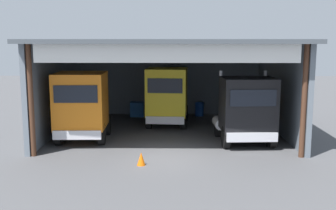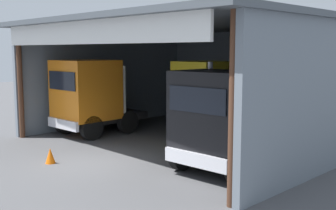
{
  "view_description": "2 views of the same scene",
  "coord_description": "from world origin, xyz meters",
  "px_view_note": "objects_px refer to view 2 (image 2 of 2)",
  "views": [
    {
      "loc": [
        0.32,
        -17.68,
        5.31
      ],
      "look_at": [
        0.0,
        3.76,
        1.77
      ],
      "focal_mm": 43.5,
      "sensor_mm": 36.0,
      "label": 1
    },
    {
      "loc": [
        12.39,
        -8.34,
        4.07
      ],
      "look_at": [
        0.0,
        3.76,
        1.77
      ],
      "focal_mm": 44.51,
      "sensor_mm": 36.0,
      "label": 2
    }
  ],
  "objects_px": {
    "oil_drum": "(287,124)",
    "tool_cart": "(216,114)",
    "truck_black_center_bay": "(222,120)",
    "traffic_cone": "(50,156)",
    "truck_orange_right_bay": "(90,95)",
    "truck_yellow_center_left_bay": "(209,98)"
  },
  "relations": [
    {
      "from": "truck_yellow_center_left_bay",
      "to": "tool_cart",
      "type": "distance_m",
      "value": 3.98
    },
    {
      "from": "tool_cart",
      "to": "traffic_cone",
      "type": "bearing_deg",
      "value": -83.97
    },
    {
      "from": "truck_black_center_bay",
      "to": "traffic_cone",
      "type": "distance_m",
      "value": 6.3
    },
    {
      "from": "truck_black_center_bay",
      "to": "tool_cart",
      "type": "xyz_separation_m",
      "value": [
        -6.11,
        7.23,
        -1.26
      ]
    },
    {
      "from": "truck_orange_right_bay",
      "to": "truck_black_center_bay",
      "type": "xyz_separation_m",
      "value": [
        8.32,
        -0.38,
        -0.16
      ]
    },
    {
      "from": "oil_drum",
      "to": "traffic_cone",
      "type": "distance_m",
      "value": 11.55
    },
    {
      "from": "oil_drum",
      "to": "tool_cart",
      "type": "relative_size",
      "value": 0.93
    },
    {
      "from": "truck_yellow_center_left_bay",
      "to": "tool_cart",
      "type": "relative_size",
      "value": 4.96
    },
    {
      "from": "truck_orange_right_bay",
      "to": "tool_cart",
      "type": "bearing_deg",
      "value": -109.94
    },
    {
      "from": "truck_yellow_center_left_bay",
      "to": "truck_black_center_bay",
      "type": "xyz_separation_m",
      "value": [
        4.01,
        -4.13,
        -0.08
      ]
    },
    {
      "from": "truck_black_center_bay",
      "to": "oil_drum",
      "type": "xyz_separation_m",
      "value": [
        -1.84,
        7.53,
        -1.3
      ]
    },
    {
      "from": "truck_orange_right_bay",
      "to": "oil_drum",
      "type": "xyz_separation_m",
      "value": [
        6.49,
        7.15,
        -1.46
      ]
    },
    {
      "from": "truck_yellow_center_left_bay",
      "to": "traffic_cone",
      "type": "relative_size",
      "value": 8.85
    },
    {
      "from": "truck_yellow_center_left_bay",
      "to": "tool_cart",
      "type": "bearing_deg",
      "value": -51.71
    },
    {
      "from": "truck_black_center_bay",
      "to": "traffic_cone",
      "type": "bearing_deg",
      "value": 32.68
    },
    {
      "from": "truck_black_center_bay",
      "to": "truck_orange_right_bay",
      "type": "bearing_deg",
      "value": -5.77
    },
    {
      "from": "truck_orange_right_bay",
      "to": "oil_drum",
      "type": "height_order",
      "value": "truck_orange_right_bay"
    },
    {
      "from": "truck_orange_right_bay",
      "to": "tool_cart",
      "type": "distance_m",
      "value": 7.34
    },
    {
      "from": "tool_cart",
      "to": "oil_drum",
      "type": "bearing_deg",
      "value": 3.99
    },
    {
      "from": "truck_yellow_center_left_bay",
      "to": "truck_black_center_bay",
      "type": "relative_size",
      "value": 1.02
    },
    {
      "from": "tool_cart",
      "to": "truck_black_center_bay",
      "type": "bearing_deg",
      "value": -49.8
    },
    {
      "from": "truck_black_center_bay",
      "to": "traffic_cone",
      "type": "height_order",
      "value": "truck_black_center_bay"
    }
  ]
}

